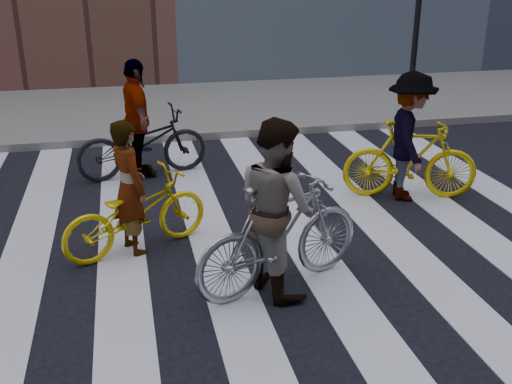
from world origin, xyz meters
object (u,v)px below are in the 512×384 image
object	(u,v)px
bike_yellow_left	(136,213)
bike_dark_rear	(142,143)
rider_right	(409,137)
rider_mid	(276,207)
bike_silver_mid	(281,235)
bike_yellow_right	(410,160)
rider_rear	(137,119)
rider_left	(129,187)
traffic_signal	(420,12)

from	to	relation	value
bike_yellow_left	bike_dark_rear	size ratio (longest dim) A/B	0.87
rider_right	rider_mid	bearing A→B (deg)	146.20
bike_silver_mid	rider_right	size ratio (longest dim) A/B	1.10
bike_yellow_right	bike_dark_rear	xyz separation A→B (m)	(-3.70, 1.79, -0.03)
rider_rear	bike_yellow_left	bearing A→B (deg)	166.33
bike_dark_rear	rider_right	distance (m)	4.09
rider_rear	bike_dark_rear	bearing A→B (deg)	-100.45
bike_yellow_left	rider_rear	xyz separation A→B (m)	(0.15, 2.66, 0.45)
bike_yellow_right	rider_right	bearing A→B (deg)	106.19
bike_silver_mid	bike_dark_rear	world-z (taller)	bike_silver_mid
bike_dark_rear	rider_left	world-z (taller)	rider_left
traffic_signal	rider_rear	size ratio (longest dim) A/B	1.79
traffic_signal	bike_dark_rear	size ratio (longest dim) A/B	1.60
traffic_signal	bike_yellow_right	bearing A→B (deg)	-116.63
rider_left	rider_rear	distance (m)	2.67
bike_silver_mid	bike_yellow_right	size ratio (longest dim) A/B	1.05
bike_yellow_left	rider_mid	size ratio (longest dim) A/B	0.98
bike_yellow_left	bike_dark_rear	xyz separation A→B (m)	(0.20, 2.66, 0.07)
bike_dark_rear	rider_mid	bearing A→B (deg)	-173.47
bike_yellow_left	rider_mid	xyz separation A→B (m)	(1.38, -1.21, 0.44)
bike_dark_rear	rider_mid	world-z (taller)	rider_mid
rider_right	rider_rear	distance (m)	4.11
bike_yellow_right	rider_right	world-z (taller)	rider_right
bike_silver_mid	rider_right	bearing A→B (deg)	-69.55
rider_left	rider_mid	bearing A→B (deg)	-153.62
rider_left	rider_right	xyz separation A→B (m)	(3.90, 0.87, 0.11)
bike_silver_mid	bike_dark_rear	distance (m)	4.06
rider_right	bike_yellow_right	bearing A→B (deg)	-73.81
traffic_signal	rider_left	bearing A→B (deg)	-141.13
traffic_signal	rider_mid	xyz separation A→B (m)	(-4.47, -5.96, -1.36)
rider_right	rider_rear	size ratio (longest dim) A/B	0.98
bike_yellow_right	rider_rear	xyz separation A→B (m)	(-3.75, 1.79, 0.36)
rider_left	rider_right	bearing A→B (deg)	-100.97
bike_silver_mid	rider_rear	distance (m)	4.09
bike_yellow_left	rider_right	size ratio (longest dim) A/B	0.99
bike_dark_rear	bike_yellow_right	bearing A→B (deg)	-126.30
rider_left	bike_yellow_right	bearing A→B (deg)	-101.12
bike_yellow_left	rider_left	size ratio (longest dim) A/B	1.13
bike_yellow_right	rider_rear	distance (m)	4.17
bike_yellow_right	rider_left	xyz separation A→B (m)	(-3.95, -0.87, 0.23)
bike_dark_rear	rider_rear	distance (m)	0.39
bike_yellow_left	bike_yellow_right	size ratio (longest dim) A/B	0.95
bike_yellow_right	rider_left	bearing A→B (deg)	118.59
bike_yellow_right	rider_mid	size ratio (longest dim) A/B	1.04
traffic_signal	bike_silver_mid	distance (m)	7.61
bike_yellow_left	bike_yellow_right	xyz separation A→B (m)	(3.90, 0.87, 0.10)
traffic_signal	rider_rear	bearing A→B (deg)	-159.83
traffic_signal	bike_yellow_left	xyz separation A→B (m)	(-5.85, -4.76, -1.80)
rider_right	rider_rear	world-z (taller)	rider_rear
rider_mid	rider_rear	distance (m)	4.06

